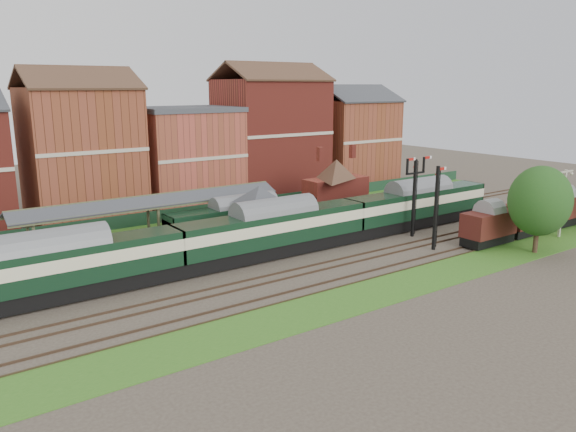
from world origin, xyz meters
TOP-DOWN VIEW (x-y plane):
  - ground at (0.00, 0.00)m, footprint 160.00×160.00m
  - grass_back at (0.00, 16.00)m, footprint 90.00×4.50m
  - grass_front at (0.00, -12.00)m, footprint 90.00×5.00m
  - fence at (0.00, 18.00)m, footprint 90.00×0.12m
  - platform at (-5.00, 9.75)m, footprint 55.00×3.40m
  - signal_box at (-3.00, 3.25)m, footprint 5.40×5.40m
  - brick_hut at (5.00, 3.25)m, footprint 3.20×2.64m
  - station_building at (12.00, 9.75)m, footprint 8.10×8.10m
  - canopy at (-11.00, 9.75)m, footprint 26.00×3.89m
  - semaphore_bracket at (12.04, -2.50)m, footprint 3.60×0.25m
  - semaphore_siding at (10.02, -7.00)m, footprint 1.23×0.25m
  - yard_lamp at (24.00, -11.50)m, footprint 2.60×0.22m
  - town_backdrop at (-0.18, 25.00)m, footprint 69.00×10.00m
  - dmu_train at (-3.48, 0.00)m, footprint 57.15×3.00m
  - platform_railcar at (-2.75, 6.50)m, footprint 16.48×2.60m
  - goods_van_a at (15.50, -9.00)m, footprint 5.78×2.51m
  - goods_van_b at (21.88, -9.00)m, footprint 5.81×2.52m
  - goods_van_c at (28.47, -9.00)m, footprint 5.95×2.58m
  - tree_far at (16.82, -13.21)m, footprint 5.60×5.60m

SIDE VIEW (x-z plane):
  - ground at x=0.00m, z-range 0.00..0.00m
  - grass_back at x=0.00m, z-range 0.00..0.06m
  - grass_front at x=0.00m, z-range 0.00..0.06m
  - platform at x=-5.00m, z-range 0.00..1.00m
  - fence at x=0.00m, z-range 0.00..1.50m
  - brick_hut at x=5.00m, z-range -0.28..2.67m
  - goods_van_a at x=15.50m, z-range 0.25..3.76m
  - goods_van_b at x=21.88m, z-range 0.25..3.78m
  - goods_van_c at x=28.47m, z-range 0.25..3.86m
  - platform_railcar at x=-2.75m, z-range 0.34..4.13m
  - dmu_train at x=-3.48m, z-range 0.36..4.75m
  - signal_box at x=-3.00m, z-range 0.19..6.19m
  - station_building at x=12.00m, z-range 1.01..6.91m
  - yard_lamp at x=24.00m, z-range 0.49..7.49m
  - semaphore_siding at x=10.02m, z-range 0.16..8.16m
  - canopy at x=-11.00m, z-range 2.54..6.62m
  - semaphore_bracket at x=12.04m, z-range 0.54..8.72m
  - tree_far at x=16.82m, z-range 0.85..9.03m
  - town_backdrop at x=-0.18m, z-range -1.00..15.00m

